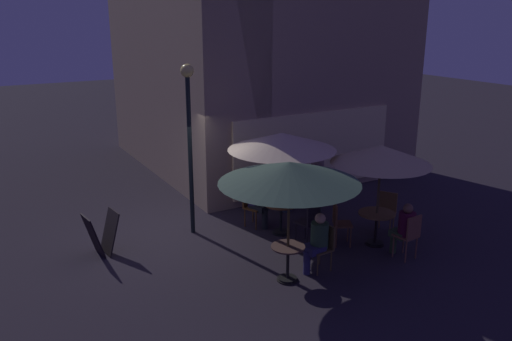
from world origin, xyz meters
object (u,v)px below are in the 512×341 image
object	(u,v)px
patron_standing_4	(286,178)
cafe_chair_2	(339,220)
patron_seated_1	(256,198)
patio_umbrella_1	(282,142)
cafe_table_0	(376,221)
menu_sandwich_board	(102,234)
cafe_chair_5	(323,243)
cafe_chair_0	(410,233)
cafe_chair_1	(387,209)
cafe_table_1	(281,211)
patron_standing_3	(317,180)
patio_umbrella_0	(381,155)
cafe_chair_4	(251,202)
street_lamp_near_corner	(189,123)
patron_seated_2	(317,239)
cafe_chair_3	(310,219)
patio_umbrella_2	(289,173)
patron_seated_0	(404,227)
cafe_table_2	(288,257)

from	to	relation	value
patron_standing_4	cafe_chair_2	bearing A→B (deg)	100.43
patron_seated_1	patron_standing_4	size ratio (longest dim) A/B	0.73
patio_umbrella_1	cafe_table_0	bearing A→B (deg)	-46.48
menu_sandwich_board	cafe_chair_5	bearing A→B (deg)	-45.29
cafe_chair_0	cafe_chair_1	xyz separation A→B (m)	(0.66, 1.36, -0.05)
cafe_table_1	patio_umbrella_1	world-z (taller)	patio_umbrella_1
cafe_chair_0	patron_standing_3	size ratio (longest dim) A/B	0.58
patio_umbrella_0	cafe_chair_4	bearing A→B (deg)	128.17
street_lamp_near_corner	menu_sandwich_board	world-z (taller)	street_lamp_near_corner
cafe_chair_4	patron_seated_1	bearing A→B (deg)	0.00
cafe_chair_5	patron_seated_1	world-z (taller)	patron_seated_1
cafe_chair_2	cafe_chair_4	bearing A→B (deg)	148.40
cafe_chair_2	street_lamp_near_corner	bearing A→B (deg)	166.85
patron_seated_2	cafe_chair_1	bearing A→B (deg)	-166.28
cafe_table_0	patron_standing_4	size ratio (longest dim) A/B	0.45
patio_umbrella_1	cafe_chair_3	world-z (taller)	patio_umbrella_1
patio_umbrella_2	patron_seated_2	size ratio (longest dim) A/B	2.16
cafe_chair_2	patron_standing_3	bearing A→B (deg)	96.33
patron_seated_0	street_lamp_near_corner	bearing A→B (deg)	38.58
patio_umbrella_2	patron_seated_2	xyz separation A→B (m)	(0.71, 0.05, -1.46)
cafe_table_2	cafe_chair_0	size ratio (longest dim) A/B	0.73
cafe_table_1	cafe_chair_5	bearing A→B (deg)	-96.69
cafe_chair_1	patron_seated_2	distance (m)	2.72
cafe_chair_1	patron_seated_1	world-z (taller)	patron_seated_1
patio_umbrella_0	patron_seated_0	xyz separation A→B (m)	(0.08, -0.74, -1.35)
cafe_chair_5	patron_standing_3	bearing A→B (deg)	-127.80
cafe_chair_0	cafe_table_2	bearing A→B (deg)	73.87
patron_seated_2	patron_standing_3	xyz separation A→B (m)	(1.88, 2.61, 0.16)
menu_sandwich_board	cafe_chair_2	distance (m)	5.04
patio_umbrella_2	cafe_chair_0	distance (m)	3.10
patron_standing_4	cafe_table_2	bearing A→B (deg)	71.34
menu_sandwich_board	cafe_table_1	size ratio (longest dim) A/B	1.19
menu_sandwich_board	patron_seated_0	world-z (taller)	patron_seated_0
cafe_table_0	patio_umbrella_2	xyz separation A→B (m)	(-2.55, -0.40, 1.58)
cafe_table_1	cafe_table_2	xyz separation A→B (m)	(-1.08, -1.95, -0.06)
patron_standing_3	cafe_table_0	bearing A→B (deg)	-106.15
cafe_chair_5	street_lamp_near_corner	bearing A→B (deg)	-66.96
cafe_table_0	patron_seated_2	bearing A→B (deg)	-169.11
menu_sandwich_board	patio_umbrella_2	bearing A→B (deg)	-53.64
patio_umbrella_2	cafe_chair_3	world-z (taller)	patio_umbrella_2
cafe_table_1	patio_umbrella_1	xyz separation A→B (m)	(-0.00, -0.00, 1.63)
cafe_table_2	patron_standing_3	world-z (taller)	patron_standing_3
cafe_table_1	cafe_chair_3	size ratio (longest dim) A/B	0.78
patio_umbrella_2	cafe_chair_4	world-z (taller)	patio_umbrella_2
cafe_table_0	cafe_chair_4	xyz separation A→B (m)	(-1.82, 2.31, 0.01)
patio_umbrella_1	patron_seated_1	xyz separation A→B (m)	(-0.29, 0.63, -1.45)
cafe_chair_2	cafe_chair_3	size ratio (longest dim) A/B	0.98
cafe_chair_1	patron_seated_2	world-z (taller)	patron_seated_2
cafe_table_2	cafe_chair_3	size ratio (longest dim) A/B	0.73
cafe_chair_2	patron_seated_1	xyz separation A→B (m)	(-1.04, 1.78, 0.14)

